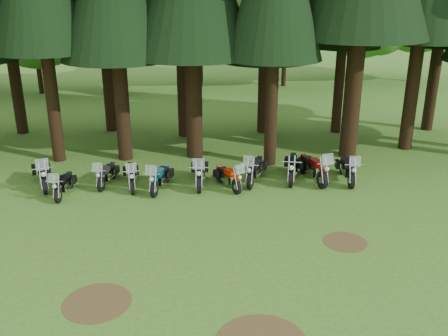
{
  "coord_description": "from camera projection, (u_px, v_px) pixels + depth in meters",
  "views": [
    {
      "loc": [
        -0.8,
        -13.23,
        7.85
      ],
      "look_at": [
        1.03,
        5.0,
        1.0
      ],
      "focal_mm": 40.0,
      "sensor_mm": 36.0,
      "label": 1
    }
  ],
  "objects": [
    {
      "name": "motorcycle_10",
      "position": [
        347.0,
        170.0,
        20.79
      ],
      "size": [
        0.57,
        2.37,
        1.48
      ],
      "rotation": [
        0.0,
        0.0,
        -0.11
      ],
      "color": "black",
      "rests_on": "ground"
    },
    {
      "name": "dirt_patch_0",
      "position": [
        97.0,
        302.0,
        13.01
      ],
      "size": [
        1.8,
        1.8,
        0.01
      ],
      "primitive_type": "cylinder",
      "color": "#4C3D1E",
      "rests_on": "ground"
    },
    {
      "name": "dirt_patch_1",
      "position": [
        345.0,
        242.0,
        16.04
      ],
      "size": [
        1.4,
        1.4,
        0.01
      ],
      "primitive_type": "cylinder",
      "color": "#4C3D1E",
      "rests_on": "ground"
    },
    {
      "name": "ground",
      "position": [
        207.0,
        257.0,
        15.15
      ],
      "size": [
        120.0,
        120.0,
        0.0
      ],
      "primitive_type": "plane",
      "color": "#3B6B24",
      "rests_on": "ground"
    },
    {
      "name": "motorcycle_5",
      "position": [
        200.0,
        173.0,
        20.4
      ],
      "size": [
        0.53,
        2.46,
        1.55
      ],
      "rotation": [
        0.0,
        0.0,
        -0.07
      ],
      "color": "black",
      "rests_on": "ground"
    },
    {
      "name": "motorcycle_4",
      "position": [
        160.0,
        178.0,
        19.95
      ],
      "size": [
        0.92,
        2.22,
        1.42
      ],
      "rotation": [
        0.0,
        0.0,
        -0.3
      ],
      "color": "black",
      "rests_on": "ground"
    },
    {
      "name": "motorcycle_8",
      "position": [
        292.0,
        168.0,
        20.97
      ],
      "size": [
        0.82,
        2.41,
        1.0
      ],
      "rotation": [
        0.0,
        0.0,
        -0.27
      ],
      "color": "black",
      "rests_on": "ground"
    },
    {
      "name": "decid_5",
      "position": [
        292.0,
        5.0,
        37.71
      ],
      "size": [
        8.45,
        8.21,
        10.56
      ],
      "color": "black",
      "rests_on": "ground"
    },
    {
      "name": "decid_7",
      "position": [
        426.0,
        4.0,
        39.79
      ],
      "size": [
        8.44,
        8.2,
        10.55
      ],
      "color": "black",
      "rests_on": "ground"
    },
    {
      "name": "motorcycle_9",
      "position": [
        313.0,
        169.0,
        20.79
      ],
      "size": [
        0.77,
        2.52,
        1.59
      ],
      "rotation": [
        0.0,
        0.0,
        0.19
      ],
      "color": "black",
      "rests_on": "ground"
    },
    {
      "name": "decid_6",
      "position": [
        368.0,
        17.0,
        39.88
      ],
      "size": [
        7.06,
        6.86,
        8.82
      ],
      "color": "black",
      "rests_on": "ground"
    },
    {
      "name": "decid_3",
      "position": [
        119.0,
        30.0,
        36.55
      ],
      "size": [
        6.12,
        5.95,
        7.65
      ],
      "color": "black",
      "rests_on": "ground"
    },
    {
      "name": "motorcycle_2",
      "position": [
        107.0,
        175.0,
        20.44
      ],
      "size": [
        0.7,
        2.06,
        1.3
      ],
      "rotation": [
        0.0,
        0.0,
        -0.22
      ],
      "color": "black",
      "rests_on": "ground"
    },
    {
      "name": "motorcycle_0",
      "position": [
        42.0,
        175.0,
        20.19
      ],
      "size": [
        1.05,
        2.48,
        1.58
      ],
      "rotation": [
        0.0,
        0.0,
        0.3
      ],
      "color": "black",
      "rests_on": "ground"
    },
    {
      "name": "motorcycle_1",
      "position": [
        64.0,
        185.0,
        19.41
      ],
      "size": [
        0.51,
        2.04,
        1.28
      ],
      "rotation": [
        0.0,
        0.0,
        -0.12
      ],
      "color": "black",
      "rests_on": "ground"
    },
    {
      "name": "decid_4",
      "position": [
        204.0,
        30.0,
        38.3
      ],
      "size": [
        5.93,
        5.76,
        7.41
      ],
      "color": "black",
      "rests_on": "ground"
    },
    {
      "name": "decid_2",
      "position": [
        37.0,
        25.0,
        35.54
      ],
      "size": [
        6.72,
        6.53,
        8.4
      ],
      "color": "black",
      "rests_on": "ground"
    },
    {
      "name": "motorcycle_7",
      "position": [
        255.0,
        170.0,
        20.71
      ],
      "size": [
        1.17,
        2.34,
        1.52
      ],
      "rotation": [
        0.0,
        0.0,
        -0.38
      ],
      "color": "black",
      "rests_on": "ground"
    },
    {
      "name": "motorcycle_6",
      "position": [
        228.0,
        178.0,
        20.11
      ],
      "size": [
        1.01,
        2.02,
        1.31
      ],
      "rotation": [
        0.0,
        0.0,
        0.38
      ],
      "color": "black",
      "rests_on": "ground"
    },
    {
      "name": "motorcycle_3",
      "position": [
        131.0,
        176.0,
        20.22
      ],
      "size": [
        0.53,
        2.21,
        1.39
      ],
      "rotation": [
        0.0,
        0.0,
        0.11
      ],
      "color": "black",
      "rests_on": "ground"
    }
  ]
}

